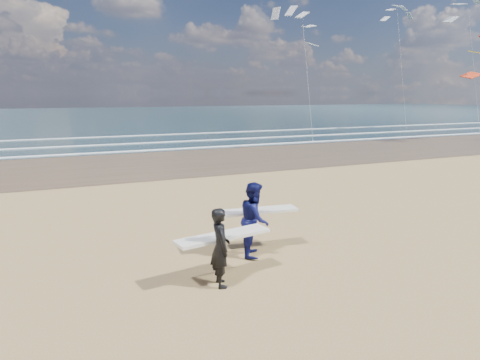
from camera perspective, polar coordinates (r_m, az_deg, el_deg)
name	(u,v)px	position (r m, az deg, el deg)	size (l,w,h in m)	color
wet_sand_strip	(386,147)	(34.86, 18.88, 4.22)	(220.00, 12.00, 0.01)	brown
ocean	(187,115)	(83.05, -7.09, 8.62)	(220.00, 100.00, 0.02)	#182F36
foam_breakers	(314,135)	(42.82, 9.80, 5.97)	(220.00, 11.70, 0.05)	white
surfer_near	(221,245)	(9.20, -2.58, -8.71)	(2.26, 1.13, 1.71)	black
surfer_far	(255,219)	(10.81, 1.97, -5.16)	(2.25, 1.31, 1.89)	#0C1047
kite_1	(306,66)	(39.46, 8.85, 14.85)	(5.34, 4.69, 12.02)	slate
kite_2	(472,50)	(53.42, 28.55, 15.03)	(6.33, 4.80, 15.35)	slate
kite_5	(401,61)	(55.76, 20.68, 14.62)	(4.53, 4.60, 15.17)	slate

